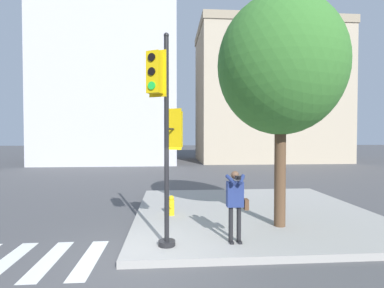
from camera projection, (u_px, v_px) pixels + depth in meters
ground_plane at (143, 259)px, 6.74m from camera, size 160.00×160.00×0.00m
sidewalk_corner at (252, 212)px, 10.49m from camera, size 8.00×8.00×0.18m
traffic_signal_pole at (166, 123)px, 7.01m from camera, size 0.84×1.33×5.00m
person_photographer at (236, 200)px, 7.29m from camera, size 0.58×0.54×1.75m
street_tree at (281, 66)px, 8.51m from camera, size 3.60×3.60×6.59m
fire_hydrant at (171, 205)px, 9.79m from camera, size 0.19×0.25×0.65m
building_left at (115, 79)px, 33.02m from camera, size 13.58×13.32×18.16m
building_right at (267, 95)px, 33.26m from camera, size 15.38×9.27×14.60m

